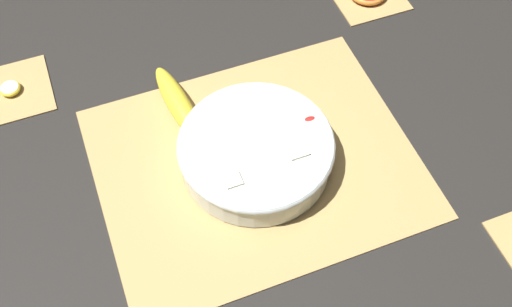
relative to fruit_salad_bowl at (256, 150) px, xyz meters
name	(u,v)px	position (x,y,z in m)	size (l,w,h in m)	color
ground_plane	(256,163)	(0.00, 0.00, -0.04)	(6.00, 6.00, 0.00)	black
bamboo_mat_center	(256,162)	(0.00, 0.00, -0.03)	(0.51, 0.41, 0.01)	tan
coaster_mat_near_right	(11,91)	(0.35, -0.29, -0.03)	(0.14, 0.14, 0.01)	tan
fruit_salad_bowl	(256,150)	(0.00, 0.00, 0.00)	(0.25, 0.25, 0.06)	silver
whole_banana	(179,104)	(0.09, -0.14, -0.01)	(0.06, 0.19, 0.04)	yellow
banana_coin_single	(10,89)	(0.35, -0.29, -0.03)	(0.04, 0.04, 0.01)	beige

